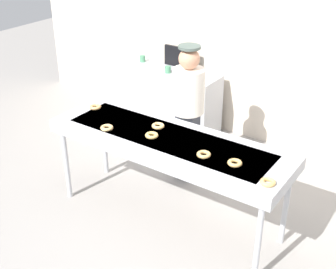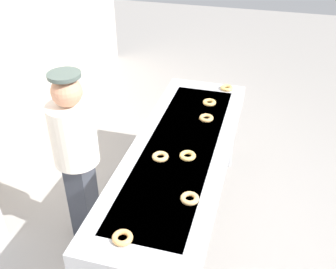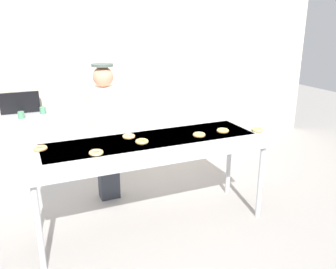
{
  "view_description": "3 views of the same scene",
  "coord_description": "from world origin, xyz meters",
  "px_view_note": "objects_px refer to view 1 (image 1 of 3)",
  "views": [
    {
      "loc": [
        2.24,
        -3.27,
        3.11
      ],
      "look_at": [
        -0.02,
        0.03,
        1.01
      ],
      "focal_mm": 48.45,
      "sensor_mm": 36.0,
      "label": 1
    },
    {
      "loc": [
        -2.57,
        -0.61,
        2.85
      ],
      "look_at": [
        0.04,
        0.12,
        1.07
      ],
      "focal_mm": 41.67,
      "sensor_mm": 36.0,
      "label": 2
    },
    {
      "loc": [
        -1.18,
        -3.17,
        2.14
      ],
      "look_at": [
        0.24,
        0.13,
        0.97
      ],
      "focal_mm": 37.5,
      "sensor_mm": 36.0,
      "label": 3
    }
  ],
  "objects_px": {
    "glazed_donut_2": "(95,107)",
    "paper_cup_1": "(143,59)",
    "paper_cup_0": "(191,71)",
    "menu_display": "(180,57)",
    "glazed_donut_3": "(107,128)",
    "glazed_donut_6": "(152,135)",
    "worker_baker": "(188,104)",
    "glazed_donut_5": "(158,126)",
    "prep_counter": "(172,100)",
    "paper_cup_2": "(168,70)",
    "glazed_donut_1": "(268,182)",
    "glazed_donut_0": "(204,154)",
    "fryer_conveyor": "(168,143)",
    "glazed_donut_4": "(235,163)"
  },
  "relations": [
    {
      "from": "glazed_donut_5",
      "to": "paper_cup_2",
      "type": "relative_size",
      "value": 1.39
    },
    {
      "from": "glazed_donut_5",
      "to": "menu_display",
      "type": "height_order",
      "value": "menu_display"
    },
    {
      "from": "paper_cup_1",
      "to": "glazed_donut_4",
      "type": "bearing_deg",
      "value": -38.18
    },
    {
      "from": "glazed_donut_2",
      "to": "paper_cup_0",
      "type": "relative_size",
      "value": 1.39
    },
    {
      "from": "glazed_donut_2",
      "to": "menu_display",
      "type": "bearing_deg",
      "value": 93.6
    },
    {
      "from": "glazed_donut_1",
      "to": "glazed_donut_2",
      "type": "height_order",
      "value": "same"
    },
    {
      "from": "paper_cup_2",
      "to": "glazed_donut_4",
      "type": "bearing_deg",
      "value": -42.8
    },
    {
      "from": "glazed_donut_5",
      "to": "paper_cup_0",
      "type": "relative_size",
      "value": 1.39
    },
    {
      "from": "glazed_donut_3",
      "to": "prep_counter",
      "type": "bearing_deg",
      "value": 105.7
    },
    {
      "from": "glazed_donut_1",
      "to": "paper_cup_2",
      "type": "distance_m",
      "value": 3.05
    },
    {
      "from": "worker_baker",
      "to": "paper_cup_0",
      "type": "distance_m",
      "value": 1.24
    },
    {
      "from": "glazed_donut_1",
      "to": "glazed_donut_5",
      "type": "height_order",
      "value": "same"
    },
    {
      "from": "paper_cup_1",
      "to": "menu_display",
      "type": "relative_size",
      "value": 0.18
    },
    {
      "from": "paper_cup_2",
      "to": "glazed_donut_6",
      "type": "bearing_deg",
      "value": -59.9
    },
    {
      "from": "glazed_donut_2",
      "to": "paper_cup_1",
      "type": "bearing_deg",
      "value": 111.49
    },
    {
      "from": "glazed_donut_5",
      "to": "glazed_donut_6",
      "type": "xyz_separation_m",
      "value": [
        0.07,
        -0.21,
        0.0
      ]
    },
    {
      "from": "glazed_donut_5",
      "to": "prep_counter",
      "type": "distance_m",
      "value": 2.05
    },
    {
      "from": "glazed_donut_0",
      "to": "glazed_donut_2",
      "type": "height_order",
      "value": "same"
    },
    {
      "from": "worker_baker",
      "to": "glazed_donut_6",
      "type": "bearing_deg",
      "value": 109.88
    },
    {
      "from": "prep_counter",
      "to": "paper_cup_1",
      "type": "relative_size",
      "value": 15.02
    },
    {
      "from": "glazed_donut_1",
      "to": "paper_cup_2",
      "type": "bearing_deg",
      "value": 140.25
    },
    {
      "from": "glazed_donut_3",
      "to": "menu_display",
      "type": "xyz_separation_m",
      "value": [
        -0.57,
        2.26,
        0.04
      ]
    },
    {
      "from": "paper_cup_0",
      "to": "menu_display",
      "type": "xyz_separation_m",
      "value": [
        -0.28,
        0.16,
        0.1
      ]
    },
    {
      "from": "worker_baker",
      "to": "paper_cup_0",
      "type": "xyz_separation_m",
      "value": [
        -0.63,
        1.07,
        -0.03
      ]
    },
    {
      "from": "glazed_donut_0",
      "to": "paper_cup_2",
      "type": "distance_m",
      "value": 2.5
    },
    {
      "from": "glazed_donut_0",
      "to": "glazed_donut_3",
      "type": "relative_size",
      "value": 1.0
    },
    {
      "from": "fryer_conveyor",
      "to": "menu_display",
      "type": "distance_m",
      "value": 2.36
    },
    {
      "from": "paper_cup_0",
      "to": "paper_cup_2",
      "type": "bearing_deg",
      "value": -152.61
    },
    {
      "from": "glazed_donut_1",
      "to": "paper_cup_0",
      "type": "bearing_deg",
      "value": 134.44
    },
    {
      "from": "menu_display",
      "to": "glazed_donut_4",
      "type": "bearing_deg",
      "value": -47.31
    },
    {
      "from": "glazed_donut_3",
      "to": "glazed_donut_4",
      "type": "bearing_deg",
      "value": 4.86
    },
    {
      "from": "fryer_conveyor",
      "to": "menu_display",
      "type": "relative_size",
      "value": 4.85
    },
    {
      "from": "paper_cup_1",
      "to": "glazed_donut_1",
      "type": "bearing_deg",
      "value": -36.07
    },
    {
      "from": "glazed_donut_4",
      "to": "fryer_conveyor",
      "type": "bearing_deg",
      "value": 172.85
    },
    {
      "from": "glazed_donut_6",
      "to": "paper_cup_1",
      "type": "bearing_deg",
      "value": 129.3
    },
    {
      "from": "fryer_conveyor",
      "to": "glazed_donut_2",
      "type": "xyz_separation_m",
      "value": [
        -1.06,
        0.1,
        0.09
      ]
    },
    {
      "from": "glazed_donut_0",
      "to": "paper_cup_2",
      "type": "xyz_separation_m",
      "value": [
        -1.67,
        1.86,
        -0.06
      ]
    },
    {
      "from": "paper_cup_0",
      "to": "worker_baker",
      "type": "bearing_deg",
      "value": -59.49
    },
    {
      "from": "glazed_donut_2",
      "to": "glazed_donut_5",
      "type": "xyz_separation_m",
      "value": [
        0.86,
        0.01,
        0.0
      ]
    },
    {
      "from": "glazed_donut_4",
      "to": "prep_counter",
      "type": "height_order",
      "value": "glazed_donut_4"
    },
    {
      "from": "fryer_conveyor",
      "to": "paper_cup_2",
      "type": "distance_m",
      "value": 2.1
    },
    {
      "from": "paper_cup_2",
      "to": "menu_display",
      "type": "xyz_separation_m",
      "value": [
        0.0,
        0.31,
        0.1
      ]
    },
    {
      "from": "glazed_donut_4",
      "to": "glazed_donut_0",
      "type": "bearing_deg",
      "value": -174.89
    },
    {
      "from": "glazed_donut_3",
      "to": "glazed_donut_6",
      "type": "height_order",
      "value": "same"
    },
    {
      "from": "menu_display",
      "to": "glazed_donut_5",
      "type": "bearing_deg",
      "value": -62.97
    },
    {
      "from": "glazed_donut_2",
      "to": "glazed_donut_6",
      "type": "xyz_separation_m",
      "value": [
        0.93,
        -0.19,
        0.0
      ]
    },
    {
      "from": "glazed_donut_1",
      "to": "worker_baker",
      "type": "relative_size",
      "value": 0.08
    },
    {
      "from": "paper_cup_0",
      "to": "paper_cup_2",
      "type": "distance_m",
      "value": 0.32
    },
    {
      "from": "paper_cup_1",
      "to": "paper_cup_2",
      "type": "distance_m",
      "value": 0.62
    },
    {
      "from": "glazed_donut_1",
      "to": "worker_baker",
      "type": "xyz_separation_m",
      "value": [
        -1.43,
        1.03,
        -0.03
      ]
    }
  ]
}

